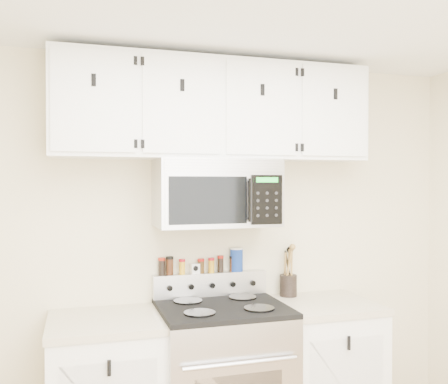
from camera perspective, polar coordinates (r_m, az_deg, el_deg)
name	(u,v)px	position (r m, az deg, el deg)	size (l,w,h in m)	color
back_wall	(209,249)	(3.34, -1.75, -6.56)	(3.50, 0.01, 2.50)	beige
range	(222,381)	(3.24, -0.19, -20.81)	(0.76, 0.65, 1.10)	#B7B7BA
base_cabinet_right	(323,372)	(3.51, 11.23, -19.50)	(0.64, 0.62, 0.92)	white
microwave	(217,193)	(3.13, -0.84, -0.09)	(0.76, 0.44, 0.42)	#9E9EA3
upper_cabinets	(215,110)	(3.18, -0.98, 9.32)	(2.00, 0.35, 0.62)	white
utensil_crock	(288,284)	(3.48, 7.36, -10.35)	(0.12, 0.12, 0.34)	black
kitchen_timer	(195,268)	(3.30, -3.36, -8.72)	(0.06, 0.05, 0.07)	white
salt_canister	(237,259)	(3.37, 1.44, -7.70)	(0.09, 0.09, 0.16)	navy
spice_jar_0	(162,266)	(3.25, -7.13, -8.44)	(0.05, 0.05, 0.11)	black
spice_jar_1	(170,266)	(3.26, -6.23, -8.36)	(0.05, 0.05, 0.12)	#3C1D0E
spice_jar_2	(182,267)	(3.28, -4.81, -8.49)	(0.04, 0.04, 0.10)	gold
spice_jar_3	(201,266)	(3.30, -2.65, -8.43)	(0.04, 0.04, 0.09)	#3D280E
spice_jar_4	(211,265)	(3.32, -1.45, -8.36)	(0.04, 0.04, 0.10)	#C69017
spice_jar_5	(221,264)	(3.34, -0.40, -8.21)	(0.04, 0.04, 0.11)	black
spice_jar_6	(233,264)	(3.36, 0.98, -8.19)	(0.04, 0.04, 0.10)	#391D0D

